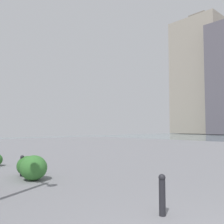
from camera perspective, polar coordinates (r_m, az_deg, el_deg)
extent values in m
cube|color=#9E9384|center=(79.04, 19.76, 7.47)|extent=(13.93, 12.63, 33.12)
cube|color=#6E675C|center=(84.23, 19.48, 19.42)|extent=(5.01, 4.55, 2.40)
cylinder|color=#232328|center=(4.91, 11.44, -18.70)|extent=(0.12, 0.12, 0.65)
sphere|color=#232328|center=(4.83, 11.39, -14.51)|extent=(0.13, 0.13, 0.13)
cylinder|color=#232328|center=(8.99, -19.94, -11.83)|extent=(0.12, 0.12, 0.59)
sphere|color=#232328|center=(8.94, -19.90, -9.71)|extent=(0.13, 0.13, 0.13)
ellipsoid|color=#387533|center=(8.20, -17.55, -12.09)|extent=(0.89, 0.80, 0.76)
ellipsoid|color=#2D6628|center=(9.00, -18.78, -11.62)|extent=(0.78, 0.70, 0.66)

